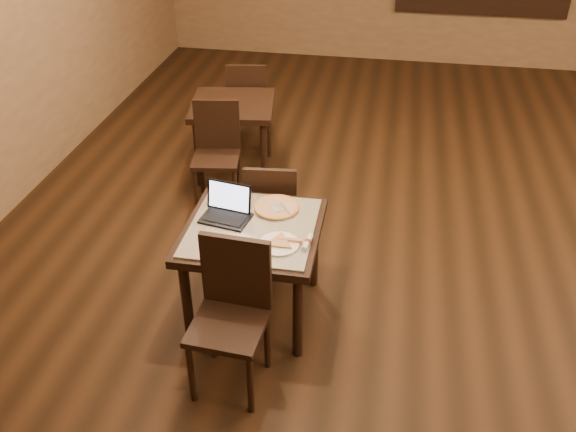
% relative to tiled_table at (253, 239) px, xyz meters
% --- Properties ---
extents(ground, '(10.00, 10.00, 0.00)m').
position_rel_tiled_table_xyz_m(ground, '(1.45, 0.74, -0.66)').
color(ground, black).
rests_on(ground, ground).
extents(tiled_table, '(0.92, 0.92, 0.76)m').
position_rel_tiled_table_xyz_m(tiled_table, '(0.00, 0.00, 0.00)').
color(tiled_table, black).
rests_on(tiled_table, ground).
extents(chair_main_near, '(0.47, 0.47, 1.02)m').
position_rel_tiled_table_xyz_m(chair_main_near, '(0.01, -0.61, -0.08)').
color(chair_main_near, black).
rests_on(chair_main_near, ground).
extents(chair_main_far, '(0.44, 0.44, 0.92)m').
position_rel_tiled_table_xyz_m(chair_main_far, '(0.01, 0.62, -0.14)').
color(chair_main_far, black).
rests_on(chair_main_far, ground).
extents(laptop, '(0.36, 0.31, 0.22)m').
position_rel_tiled_table_xyz_m(laptop, '(-0.20, 0.10, 0.16)').
color(laptop, black).
rests_on(laptop, tiled_table).
extents(plate, '(0.27, 0.27, 0.01)m').
position_rel_tiled_table_xyz_m(plate, '(0.22, -0.18, 0.11)').
color(plate, white).
rests_on(plate, tiled_table).
extents(pizza_slice, '(0.21, 0.21, 0.02)m').
position_rel_tiled_table_xyz_m(pizza_slice, '(0.22, -0.18, 0.13)').
color(pizza_slice, '#D0C38B').
rests_on(pizza_slice, plate).
extents(pizza_pan, '(0.33, 0.33, 0.01)m').
position_rel_tiled_table_xyz_m(pizza_pan, '(0.12, 0.24, 0.11)').
color(pizza_pan, silver).
rests_on(pizza_pan, tiled_table).
extents(pizza_whole, '(0.32, 0.32, 0.02)m').
position_rel_tiled_table_xyz_m(pizza_whole, '(0.12, 0.24, 0.12)').
color(pizza_whole, '#D0C38B').
rests_on(pizza_whole, pizza_pan).
extents(spatula, '(0.20, 0.23, 0.01)m').
position_rel_tiled_table_xyz_m(spatula, '(0.14, 0.22, 0.13)').
color(spatula, silver).
rests_on(spatula, pizza_whole).
extents(napkin_roll, '(0.06, 0.17, 0.04)m').
position_rel_tiled_table_xyz_m(napkin_roll, '(0.40, -0.14, 0.12)').
color(napkin_roll, white).
rests_on(napkin_roll, tiled_table).
extents(other_table_b, '(0.90, 0.90, 0.75)m').
position_rel_tiled_table_xyz_m(other_table_b, '(-0.67, 2.06, -0.04)').
color(other_table_b, black).
rests_on(other_table_b, ground).
extents(other_table_b_chair_near, '(0.48, 0.48, 0.97)m').
position_rel_tiled_table_xyz_m(other_table_b_chair_near, '(-0.69, 1.50, -0.12)').
color(other_table_b_chair_near, black).
rests_on(other_table_b_chair_near, ground).
extents(other_table_b_chair_far, '(0.48, 0.48, 0.97)m').
position_rel_tiled_table_xyz_m(other_table_b_chair_far, '(-0.66, 2.62, -0.12)').
color(other_table_b_chair_far, black).
rests_on(other_table_b_chair_far, ground).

